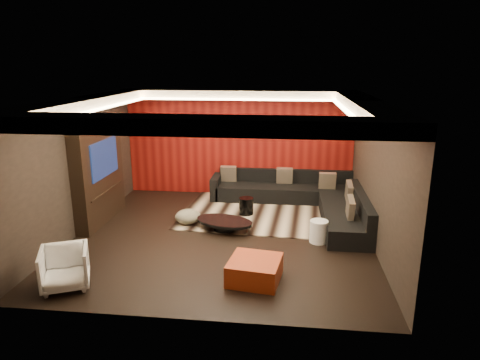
# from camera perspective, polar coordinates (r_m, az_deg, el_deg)

# --- Properties ---
(floor) EXTENTS (6.00, 6.00, 0.02)m
(floor) POSITION_cam_1_polar(r_m,az_deg,el_deg) (8.95, -2.36, -7.53)
(floor) COLOR black
(floor) RESTS_ON ground
(ceiling) EXTENTS (6.00, 6.00, 0.02)m
(ceiling) POSITION_cam_1_polar(r_m,az_deg,el_deg) (8.26, -2.58, 10.79)
(ceiling) COLOR silver
(ceiling) RESTS_ON ground
(wall_back) EXTENTS (6.00, 0.02, 2.80)m
(wall_back) POSITION_cam_1_polar(r_m,az_deg,el_deg) (11.41, -0.13, 4.95)
(wall_back) COLOR black
(wall_back) RESTS_ON ground
(wall_left) EXTENTS (0.02, 6.00, 2.80)m
(wall_left) POSITION_cam_1_polar(r_m,az_deg,el_deg) (9.43, -20.85, 1.69)
(wall_left) COLOR black
(wall_left) RESTS_ON ground
(wall_right) EXTENTS (0.02, 6.00, 2.80)m
(wall_right) POSITION_cam_1_polar(r_m,az_deg,el_deg) (8.57, 17.84, 0.65)
(wall_right) COLOR black
(wall_right) RESTS_ON ground
(red_feature_wall) EXTENTS (5.98, 0.05, 2.78)m
(red_feature_wall) POSITION_cam_1_polar(r_m,az_deg,el_deg) (11.37, -0.16, 4.92)
(red_feature_wall) COLOR #6B0C0A
(red_feature_wall) RESTS_ON ground
(soffit_back) EXTENTS (6.00, 0.60, 0.22)m
(soffit_back) POSITION_cam_1_polar(r_m,az_deg,el_deg) (10.94, -0.33, 11.31)
(soffit_back) COLOR silver
(soffit_back) RESTS_ON ground
(soffit_front) EXTENTS (6.00, 0.60, 0.22)m
(soffit_front) POSITION_cam_1_polar(r_m,az_deg,el_deg) (5.64, -6.88, 7.28)
(soffit_front) COLOR silver
(soffit_front) RESTS_ON ground
(soffit_left) EXTENTS (0.60, 4.80, 0.22)m
(soffit_left) POSITION_cam_1_polar(r_m,az_deg,el_deg) (9.09, -19.87, 9.57)
(soffit_left) COLOR silver
(soffit_left) RESTS_ON ground
(soffit_right) EXTENTS (0.60, 4.80, 0.22)m
(soffit_right) POSITION_cam_1_polar(r_m,az_deg,el_deg) (8.29, 16.45, 9.37)
(soffit_right) COLOR silver
(soffit_right) RESTS_ON ground
(cove_back) EXTENTS (4.80, 0.08, 0.04)m
(cove_back) POSITION_cam_1_polar(r_m,az_deg,el_deg) (10.61, -0.55, 10.70)
(cove_back) COLOR #FFD899
(cove_back) RESTS_ON ground
(cove_front) EXTENTS (4.80, 0.08, 0.04)m
(cove_front) POSITION_cam_1_polar(r_m,az_deg,el_deg) (5.98, -6.11, 6.90)
(cove_front) COLOR #FFD899
(cove_front) RESTS_ON ground
(cove_left) EXTENTS (0.08, 4.80, 0.04)m
(cove_left) POSITION_cam_1_polar(r_m,az_deg,el_deg) (8.96, -17.84, 9.09)
(cove_left) COLOR #FFD899
(cove_left) RESTS_ON ground
(cove_right) EXTENTS (0.08, 4.80, 0.04)m
(cove_right) POSITION_cam_1_polar(r_m,az_deg,el_deg) (8.25, 14.05, 8.87)
(cove_right) COLOR #FFD899
(cove_right) RESTS_ON ground
(tv_surround) EXTENTS (0.30, 2.00, 2.20)m
(tv_surround) POSITION_cam_1_polar(r_m,az_deg,el_deg) (9.95, -18.33, 0.82)
(tv_surround) COLOR black
(tv_surround) RESTS_ON ground
(tv_screen) EXTENTS (0.04, 1.30, 0.80)m
(tv_screen) POSITION_cam_1_polar(r_m,az_deg,el_deg) (9.81, -17.65, 2.78)
(tv_screen) COLOR black
(tv_screen) RESTS_ON ground
(tv_shelf) EXTENTS (0.04, 1.60, 0.04)m
(tv_shelf) POSITION_cam_1_polar(r_m,az_deg,el_deg) (9.99, -17.30, -1.42)
(tv_shelf) COLOR black
(tv_shelf) RESTS_ON ground
(rug) EXTENTS (4.18, 3.25, 0.02)m
(rug) POSITION_cam_1_polar(r_m,az_deg,el_deg) (10.31, 3.86, -4.25)
(rug) COLOR beige
(rug) RESTS_ON floor
(coffee_table) EXTENTS (1.58, 1.58, 0.21)m
(coffee_table) POSITION_cam_1_polar(r_m,az_deg,el_deg) (9.18, -2.09, -5.99)
(coffee_table) COLOR black
(coffee_table) RESTS_ON rug
(drum_stool) EXTENTS (0.42, 0.42, 0.40)m
(drum_stool) POSITION_cam_1_polar(r_m,az_deg,el_deg) (10.05, 0.83, -3.48)
(drum_stool) COLOR black
(drum_stool) RESTS_ON rug
(striped_pouf) EXTENTS (0.68, 0.68, 0.31)m
(striped_pouf) POSITION_cam_1_polar(r_m,az_deg,el_deg) (9.58, -6.96, -4.86)
(striped_pouf) COLOR beige
(striped_pouf) RESTS_ON rug
(white_side_table) EXTENTS (0.45, 0.45, 0.45)m
(white_side_table) POSITION_cam_1_polar(r_m,az_deg,el_deg) (8.71, 10.46, -6.77)
(white_side_table) COLOR white
(white_side_table) RESTS_ON floor
(orange_ottoman) EXTENTS (0.93, 0.93, 0.36)m
(orange_ottoman) POSITION_cam_1_polar(r_m,az_deg,el_deg) (7.18, 1.98, -11.90)
(orange_ottoman) COLOR #A44215
(orange_ottoman) RESTS_ON floor
(armchair) EXTENTS (0.94, 0.96, 0.66)m
(armchair) POSITION_cam_1_polar(r_m,az_deg,el_deg) (7.46, -22.33, -10.78)
(armchair) COLOR white
(armchair) RESTS_ON floor
(sectional_sofa) EXTENTS (3.65, 3.50, 0.75)m
(sectional_sofa) POSITION_cam_1_polar(r_m,az_deg,el_deg) (10.51, 8.59, -2.55)
(sectional_sofa) COLOR black
(sectional_sofa) RESTS_ON floor
(throw_pillows) EXTENTS (3.23, 2.81, 0.50)m
(throw_pillows) POSITION_cam_1_polar(r_m,az_deg,el_deg) (10.44, 8.58, -0.62)
(throw_pillows) COLOR tan
(throw_pillows) RESTS_ON sectional_sofa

